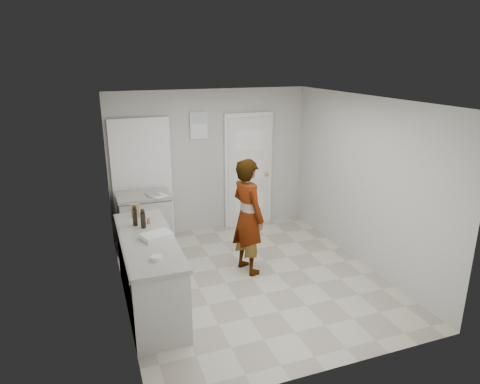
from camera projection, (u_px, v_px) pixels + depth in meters
name	position (u px, v px, depth m)	size (l,w,h in m)	color
ground	(252.00, 278.00, 6.08)	(4.00, 4.00, 0.00)	#A39889
room_shell	(202.00, 176.00, 7.46)	(4.00, 4.00, 4.00)	#AEACA4
main_counter	(150.00, 275.00, 5.30)	(0.64, 1.96, 0.93)	silver
side_counter	(145.00, 223.00, 6.93)	(0.84, 0.61, 0.93)	silver
person	(248.00, 216.00, 6.07)	(0.62, 0.40, 1.69)	silver
cake_mix_box	(135.00, 210.00, 5.81)	(0.11, 0.05, 0.18)	#987B4C
spice_jar	(149.00, 221.00, 5.59)	(0.05, 0.05, 0.08)	tan
oil_cruet_a	(143.00, 219.00, 5.42)	(0.07, 0.07, 0.26)	black
oil_cruet_b	(135.00, 216.00, 5.49)	(0.06, 0.06, 0.28)	black
baking_dish	(157.00, 236.00, 5.14)	(0.40, 0.34, 0.06)	silver
egg_bowl	(157.00, 258.00, 4.59)	(0.12, 0.12, 0.05)	silver
papers	(157.00, 195.00, 6.71)	(0.23, 0.30, 0.01)	white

